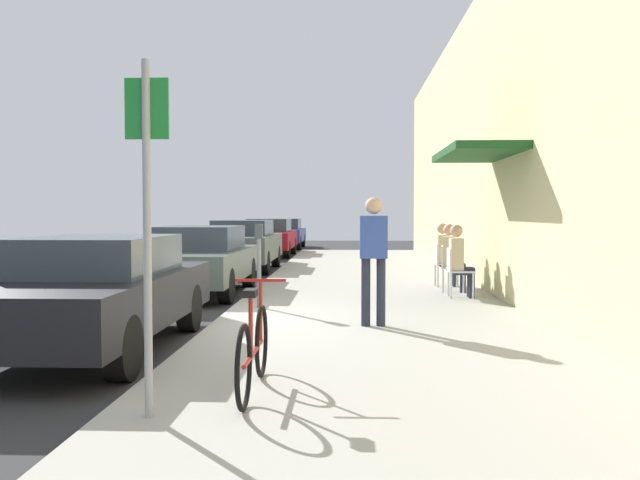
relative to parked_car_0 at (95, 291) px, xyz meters
name	(u,v)px	position (x,y,z in m)	size (l,w,h in m)	color
ground_plane	(215,329)	(1.10, 1.54, -0.70)	(60.00, 60.00, 0.00)	#2D2D30
sidewalk_slab	(371,306)	(3.35, 3.54, -0.64)	(4.50, 32.00, 0.12)	#9E9B93
building_facade	(518,125)	(5.75, 3.54, 2.35)	(1.40, 32.00, 6.12)	beige
parked_car_0	(95,291)	(0.00, 0.00, 0.00)	(1.80, 4.40, 1.34)	black
parked_car_1	(199,259)	(0.00, 5.52, 0.00)	(1.80, 4.40, 1.35)	#47514C
parked_car_2	(243,244)	(0.00, 11.05, 0.04)	(1.80, 4.40, 1.41)	#47514C
parked_car_3	(269,237)	(0.00, 17.40, 0.02)	(1.80, 4.40, 1.39)	maroon
parked_car_4	(283,233)	(0.00, 23.02, 0.01)	(1.80, 4.40, 1.36)	navy
parking_meter	(259,259)	(1.55, 2.84, 0.18)	(0.12, 0.10, 1.32)	slate
street_sign	(147,210)	(1.50, -2.90, 0.94)	(0.32, 0.06, 2.60)	gray
bicycle_0	(253,349)	(2.17, -2.19, -0.22)	(0.46, 1.71, 0.90)	black
cafe_chair_0	(456,269)	(4.87, 4.26, -0.08)	(0.45, 0.45, 0.87)	silver
seated_patron_0	(460,258)	(4.93, 4.26, 0.11)	(0.43, 0.36, 1.29)	#232838
cafe_chair_1	(449,265)	(4.87, 5.12, -0.08)	(0.50, 0.50, 0.87)	silver
seated_patron_1	(452,255)	(4.93, 5.11, 0.11)	(0.47, 0.41, 1.29)	#232838
cafe_chair_2	(442,262)	(4.87, 6.05, -0.08)	(0.45, 0.45, 0.87)	silver
seated_patron_2	(445,252)	(4.93, 6.05, 0.11)	(0.43, 0.36, 1.29)	#232838
pedestrian_standing	(373,251)	(3.29, 1.16, 0.42)	(0.36, 0.22, 1.70)	#232838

